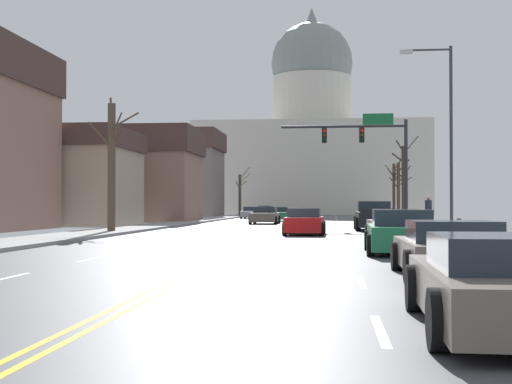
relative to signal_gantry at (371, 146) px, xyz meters
name	(u,v)px	position (x,y,z in m)	size (l,w,h in m)	color
ground	(266,236)	(-5.42, -12.91, -5.11)	(20.00, 180.00, 0.20)	#4B4B50
signal_gantry	(371,146)	(0.00, 0.00, 0.00)	(7.91, 0.41, 7.03)	#28282D
street_lamp_right	(445,123)	(2.50, -13.24, -0.10)	(2.28, 0.24, 8.31)	#333338
capitol_building	(312,148)	(-5.42, 66.67, 5.08)	(34.34, 22.24, 32.30)	beige
pickup_truck_near_00	(374,217)	(-0.01, -3.90, -4.39)	(2.28, 5.79, 1.65)	black
sedan_near_01	(305,222)	(-3.75, -10.62, -4.53)	(2.00, 4.30, 1.29)	#B71414
sedan_near_02	(394,227)	(-0.09, -17.69, -4.52)	(2.06, 4.58, 1.29)	#6B6056
sedan_near_03	(401,233)	(-0.41, -23.68, -4.53)	(2.16, 4.45, 1.31)	#1E7247
sedan_near_04	(450,251)	(-0.11, -30.70, -4.59)	(2.08, 4.38, 1.15)	#6B6056
sedan_near_05	(507,285)	(-0.45, -36.86, -4.60)	(2.17, 4.46, 1.12)	#6B6056
sedan_oncoming_00	(265,216)	(-7.47, 8.76, -4.54)	(2.16, 4.41, 1.29)	#6B6056
sedan_oncoming_01	(279,214)	(-7.08, 18.16, -4.55)	(2.04, 4.74, 1.24)	#1E7247
sedan_oncoming_02	(252,213)	(-10.73, 29.19, -4.55)	(2.03, 4.61, 1.24)	#9EA3A8
sedan_oncoming_03	(265,212)	(-10.40, 40.94, -4.52)	(2.15, 4.76, 1.31)	navy
flank_building_01	(165,174)	(-21.65, 36.07, -0.11)	(13.12, 9.80, 9.90)	slate
flank_building_02	(55,177)	(-21.81, 3.28, -1.75)	(10.92, 9.22, 6.69)	tan
flank_building_03	(121,175)	(-20.48, 14.69, -1.09)	(13.40, 8.61, 7.95)	#8C6656
bare_tree_00	(404,183)	(2.37, 3.05, -2.27)	(1.61, 2.02, 5.81)	#423328
bare_tree_01	(240,194)	(-13.31, 39.86, -2.43)	(1.82, 1.25, 5.88)	brown
bare_tree_02	(394,188)	(3.56, 24.47, -2.06)	(1.92, 1.92, 6.21)	#423328
bare_tree_03	(112,163)	(-13.50, -10.18, -1.59)	(2.16, 2.01, 6.90)	#4C3D2D
bare_tree_04	(399,189)	(3.08, 14.49, -2.41)	(1.88, 1.81, 5.03)	#423328
pedestrian_00	(428,211)	(2.31, -9.29, -4.01)	(0.35, 0.34, 1.76)	#4C4238
bicycle_parked	(458,231)	(2.11, -18.68, -4.65)	(0.12, 1.77, 0.85)	black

